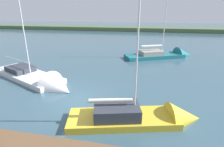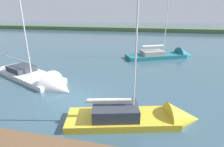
# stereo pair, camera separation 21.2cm
# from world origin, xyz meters

# --- Properties ---
(ground_plane) EXTENTS (200.00, 200.00, 0.00)m
(ground_plane) POSITION_xyz_m (0.00, 0.00, 0.00)
(ground_plane) COLOR #385666
(far_shoreline) EXTENTS (180.00, 8.00, 2.40)m
(far_shoreline) POSITION_xyz_m (0.00, -51.41, 0.00)
(far_shoreline) COLOR #4C603D
(far_shoreline) RESTS_ON ground_plane
(sailboat_mid_channel) EXTENTS (10.19, 6.66, 12.69)m
(sailboat_mid_channel) POSITION_xyz_m (-7.31, -15.03, 0.14)
(sailboat_mid_channel) COLOR #1E6B75
(sailboat_mid_channel) RESTS_ON ground_plane
(sailboat_outer_mooring) EXTENTS (10.78, 6.84, 10.99)m
(sailboat_outer_mooring) POSITION_xyz_m (4.85, -2.70, 0.12)
(sailboat_outer_mooring) COLOR white
(sailboat_outer_mooring) RESTS_ON ground_plane
(sailboat_inner_slip) EXTENTS (8.14, 4.06, 9.29)m
(sailboat_inner_slip) POSITION_xyz_m (-4.89, 1.50, 0.19)
(sailboat_inner_slip) COLOR gold
(sailboat_inner_slip) RESTS_ON ground_plane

